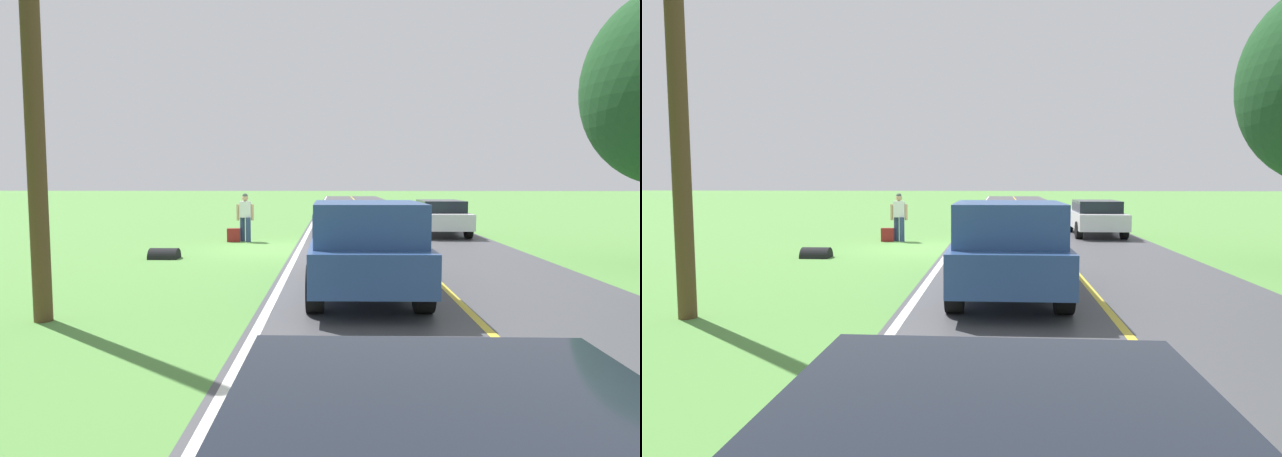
{
  "view_description": "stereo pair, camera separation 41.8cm",
  "coord_description": "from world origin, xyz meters",
  "views": [
    {
      "loc": [
        -1.96,
        17.29,
        2.19
      ],
      "look_at": [
        -1.7,
        7.5,
        1.33
      ],
      "focal_mm": 30.37,
      "sensor_mm": 36.0,
      "label": 1
    },
    {
      "loc": [
        -2.38,
        17.27,
        2.19
      ],
      "look_at": [
        -1.7,
        7.5,
        1.33
      ],
      "focal_mm": 30.37,
      "sensor_mm": 36.0,
      "label": 2
    }
  ],
  "objects": [
    {
      "name": "ground_plane",
      "position": [
        0.0,
        0.0,
        0.0
      ],
      "size": [
        200.0,
        200.0,
        0.0
      ],
      "primitive_type": "plane",
      "color": "#568E42"
    },
    {
      "name": "road_surface",
      "position": [
        -4.22,
        0.0,
        0.0
      ],
      "size": [
        7.16,
        120.0,
        0.0
      ],
      "primitive_type": "cube",
      "color": "#47474C",
      "rests_on": "ground"
    },
    {
      "name": "lane_edge_line",
      "position": [
        -0.82,
        0.0,
        0.01
      ],
      "size": [
        0.16,
        117.6,
        0.0
      ],
      "primitive_type": "cube",
      "color": "silver",
      "rests_on": "ground"
    },
    {
      "name": "lane_centre_line",
      "position": [
        -4.22,
        0.0,
        0.01
      ],
      "size": [
        0.14,
        117.6,
        0.0
      ],
      "primitive_type": "cube",
      "color": "gold",
      "rests_on": "ground"
    },
    {
      "name": "hitchhiker_walking",
      "position": [
        1.26,
        -2.08,
        0.98
      ],
      "size": [
        0.62,
        0.51,
        1.75
      ],
      "color": "navy",
      "rests_on": "ground"
    },
    {
      "name": "suitcase_carried",
      "position": [
        1.67,
        -1.96,
        0.24
      ],
      "size": [
        0.48,
        0.24,
        0.49
      ],
      "primitive_type": "cube",
      "rotation": [
        0.0,
        0.0,
        1.67
      ],
      "color": "maroon",
      "rests_on": "ground"
    },
    {
      "name": "pickup_truck_passing",
      "position": [
        -2.53,
        6.98,
        0.97
      ],
      "size": [
        2.13,
        5.42,
        1.82
      ],
      "color": "#2D4C84",
      "rests_on": "ground"
    },
    {
      "name": "sedan_near_oncoming",
      "position": [
        -6.22,
        -4.71,
        0.75
      ],
      "size": [
        1.94,
        4.41,
        1.41
      ],
      "color": "silver",
      "rests_on": "ground"
    },
    {
      "name": "utility_pole_roadside",
      "position": [
        2.6,
        9.09,
        3.56
      ],
      "size": [
        0.28,
        0.28,
        7.11
      ],
      "primitive_type": "cylinder",
      "color": "brown",
      "rests_on": "ground"
    },
    {
      "name": "drainage_culvert",
      "position": [
        2.85,
        2.27,
        0.0
      ],
      "size": [
        0.8,
        0.6,
        0.6
      ],
      "primitive_type": "cylinder",
      "rotation": [
        0.0,
        1.57,
        0.0
      ],
      "color": "black",
      "rests_on": "ground"
    }
  ]
}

